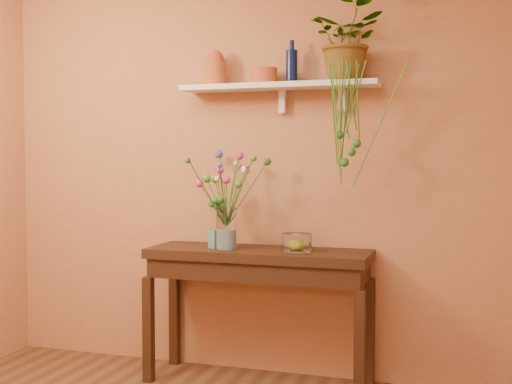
# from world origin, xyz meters

# --- Properties ---
(room) EXTENTS (4.04, 4.04, 2.70)m
(room) POSITION_xyz_m (0.00, 0.00, 1.35)
(room) COLOR brown
(room) RESTS_ON ground
(sideboard) EXTENTS (1.43, 0.46, 0.87)m
(sideboard) POSITION_xyz_m (-0.05, 1.75, 0.74)
(sideboard) COLOR #331C12
(sideboard) RESTS_ON ground
(wall_shelf) EXTENTS (1.30, 0.24, 0.19)m
(wall_shelf) POSITION_xyz_m (0.06, 1.87, 1.92)
(wall_shelf) COLOR white
(wall_shelf) RESTS_ON room
(terracotta_jug) EXTENTS (0.18, 0.18, 0.24)m
(terracotta_jug) POSITION_xyz_m (-0.39, 1.87, 2.05)
(terracotta_jug) COLOR #BF632F
(terracotta_jug) RESTS_ON wall_shelf
(terracotta_pot) EXTENTS (0.18, 0.18, 0.10)m
(terracotta_pot) POSITION_xyz_m (-0.04, 1.86, 1.99)
(terracotta_pot) COLOR #BF632F
(terracotta_pot) RESTS_ON wall_shelf
(blue_bottle) EXTENTS (0.10, 0.10, 0.28)m
(blue_bottle) POSITION_xyz_m (0.13, 1.89, 2.05)
(blue_bottle) COLOR #09133D
(blue_bottle) RESTS_ON wall_shelf
(spider_plant) EXTENTS (0.47, 0.41, 0.50)m
(spider_plant) POSITION_xyz_m (0.51, 1.85, 2.19)
(spider_plant) COLOR #276623
(spider_plant) RESTS_ON wall_shelf
(plant_fronds) EXTENTS (0.48, 0.30, 0.74)m
(plant_fronds) POSITION_xyz_m (0.54, 1.68, 1.62)
(plant_fronds) COLOR #276623
(plant_fronds) RESTS_ON wall_shelf
(glass_vase) EXTENTS (0.13, 0.13, 0.27)m
(glass_vase) POSITION_xyz_m (-0.25, 1.70, 0.98)
(glass_vase) COLOR white
(glass_vase) RESTS_ON sideboard
(bouquet) EXTENTS (0.46, 0.57, 0.49)m
(bouquet) POSITION_xyz_m (-0.26, 1.71, 1.32)
(bouquet) COLOR #386B28
(bouquet) RESTS_ON glass_vase
(glass_bowl) EXTENTS (0.19, 0.19, 0.11)m
(glass_bowl) POSITION_xyz_m (0.21, 1.72, 0.92)
(glass_bowl) COLOR white
(glass_bowl) RESTS_ON sideboard
(lemon) EXTENTS (0.07, 0.07, 0.07)m
(lemon) POSITION_xyz_m (0.21, 1.74, 0.91)
(lemon) COLOR yellow
(lemon) RESTS_ON glass_bowl
(carton) EXTENTS (0.07, 0.06, 0.12)m
(carton) POSITION_xyz_m (-0.34, 1.71, 0.93)
(carton) COLOR teal
(carton) RESTS_ON sideboard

